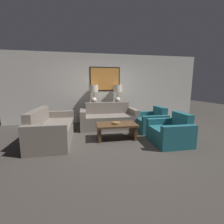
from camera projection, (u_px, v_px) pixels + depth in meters
name	position (u px, v px, depth m)	size (l,w,h in m)	color
ground_plane	(118.00, 143.00, 3.80)	(20.00, 20.00, 0.00)	#3D3833
back_wall	(105.00, 89.00, 5.96)	(7.68, 0.12, 2.65)	beige
console_table	(106.00, 113.00, 5.85)	(1.48, 0.39, 0.77)	#332319
table_lamp_left	(94.00, 92.00, 5.63)	(0.33, 0.33, 0.71)	silver
table_lamp_right	(118.00, 92.00, 5.79)	(0.33, 0.33, 0.71)	silver
couch_by_back_wall	(109.00, 119.00, 5.20)	(1.93, 0.91, 0.85)	slate
couch_by_side	(52.00, 130.00, 3.94)	(0.91, 1.93, 0.85)	slate
coffee_table	(116.00, 128.00, 4.07)	(1.08, 0.62, 0.43)	#4C331E
decorative_bowl	(116.00, 123.00, 4.02)	(0.22, 0.22, 0.05)	olive
armchair_near_back_wall	(151.00, 122.00, 4.84)	(0.84, 0.92, 0.77)	#1E5B66
armchair_near_camera	(170.00, 133.00, 3.75)	(0.84, 0.92, 0.77)	#1E5B66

